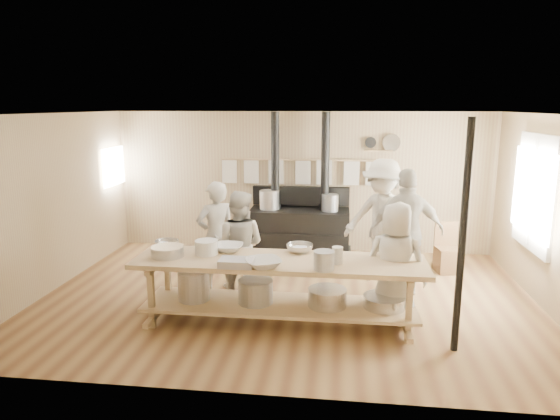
{
  "coord_description": "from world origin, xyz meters",
  "views": [
    {
      "loc": [
        0.73,
        -6.74,
        2.72
      ],
      "look_at": [
        -0.12,
        0.2,
        1.24
      ],
      "focal_mm": 32.0,
      "sensor_mm": 36.0,
      "label": 1
    }
  ],
  "objects": [
    {
      "name": "ground",
      "position": [
        0.0,
        0.0,
        0.0
      ],
      "size": [
        7.0,
        7.0,
        0.0
      ],
      "primitive_type": "plane",
      "color": "brown",
      "rests_on": "ground"
    },
    {
      "name": "room_shell",
      "position": [
        0.0,
        0.0,
        1.62
      ],
      "size": [
        7.0,
        7.0,
        7.0
      ],
      "color": "tan",
      "rests_on": "ground"
    },
    {
      "name": "window_right",
      "position": [
        3.47,
        0.6,
        1.5
      ],
      "size": [
        0.09,
        1.5,
        1.65
      ],
      "color": "beige",
      "rests_on": "ground"
    },
    {
      "name": "left_opening",
      "position": [
        -3.45,
        2.0,
        1.6
      ],
      "size": [
        0.0,
        0.9,
        0.9
      ],
      "color": "white",
      "rests_on": "ground"
    },
    {
      "name": "stove",
      "position": [
        -0.01,
        2.12,
        0.52
      ],
      "size": [
        1.9,
        0.75,
        2.6
      ],
      "color": "black",
      "rests_on": "ground"
    },
    {
      "name": "towel_rail",
      "position": [
        0.0,
        2.4,
        1.56
      ],
      "size": [
        3.0,
        0.04,
        0.47
      ],
      "color": "tan",
      "rests_on": "ground"
    },
    {
      "name": "back_wall_shelf",
      "position": [
        1.46,
        2.43,
        2.0
      ],
      "size": [
        0.63,
        0.14,
        0.32
      ],
      "color": "tan",
      "rests_on": "ground"
    },
    {
      "name": "prep_table",
      "position": [
        -0.01,
        -0.9,
        0.52
      ],
      "size": [
        3.6,
        0.9,
        0.85
      ],
      "color": "tan",
      "rests_on": "ground"
    },
    {
      "name": "support_post",
      "position": [
        2.05,
        -1.35,
        1.3
      ],
      "size": [
        0.08,
        0.08,
        2.6
      ],
      "primitive_type": "cylinder",
      "color": "black",
      "rests_on": "ground"
    },
    {
      "name": "cook_far_left",
      "position": [
        -1.07,
        0.18,
        0.82
      ],
      "size": [
        0.72,
        0.67,
        1.64
      ],
      "primitive_type": "imported",
      "rotation": [
        0.0,
        0.0,
        3.77
      ],
      "color": "#B6AFA1",
      "rests_on": "ground"
    },
    {
      "name": "cook_left",
      "position": [
        -0.67,
        -0.1,
        0.78
      ],
      "size": [
        0.82,
        0.67,
        1.56
      ],
      "primitive_type": "imported",
      "rotation": [
        0.0,
        0.0,
        3.03
      ],
      "color": "#B6AFA1",
      "rests_on": "ground"
    },
    {
      "name": "cook_center",
      "position": [
        1.43,
        -0.69,
        0.78
      ],
      "size": [
        0.87,
        0.68,
        1.56
      ],
      "primitive_type": "imported",
      "rotation": [
        0.0,
        0.0,
        2.87
      ],
      "color": "#B6AFA1",
      "rests_on": "ground"
    },
    {
      "name": "cook_right",
      "position": [
        1.69,
        0.38,
        0.92
      ],
      "size": [
        1.13,
        0.59,
        1.84
      ],
      "primitive_type": "imported",
      "rotation": [
        0.0,
        0.0,
        3.28
      ],
      "color": "#B6AFA1",
      "rests_on": "ground"
    },
    {
      "name": "cook_by_window",
      "position": [
        1.4,
        1.04,
        0.95
      ],
      "size": [
        1.4,
        1.11,
        1.9
      ],
      "primitive_type": "imported",
      "rotation": [
        0.0,
        0.0,
        -0.38
      ],
      "color": "#B6AFA1",
      "rests_on": "ground"
    },
    {
      "name": "chair",
      "position": [
        2.52,
        1.44,
        0.24
      ],
      "size": [
        0.44,
        0.44,
        0.82
      ],
      "rotation": [
        0.0,
        0.0,
        0.17
      ],
      "color": "#513820",
      "rests_on": "ground"
    },
    {
      "name": "bowl_white_a",
      "position": [
        -0.7,
        -0.63,
        0.9
      ],
      "size": [
        0.38,
        0.38,
        0.09
      ],
      "primitive_type": "imported",
      "rotation": [
        0.0,
        0.0,
        0.0
      ],
      "color": "silver",
      "rests_on": "prep_table"
    },
    {
      "name": "bowl_steel_a",
      "position": [
        -1.55,
        -0.57,
        0.9
      ],
      "size": [
        0.44,
        0.44,
        0.1
      ],
      "primitive_type": "imported",
      "rotation": [
        0.0,
        0.0,
        0.55
      ],
      "color": "silver",
      "rests_on": "prep_table"
    },
    {
      "name": "bowl_white_b",
      "position": [
        -0.15,
        -1.23,
        0.9
      ],
      "size": [
        0.55,
        0.55,
        0.1
      ],
      "primitive_type": "imported",
      "rotation": [
        0.0,
        0.0,
        1.99
      ],
      "color": "silver",
      "rests_on": "prep_table"
    },
    {
      "name": "bowl_steel_b",
      "position": [
        0.23,
        -0.57,
        0.9
      ],
      "size": [
        0.45,
        0.45,
        0.11
      ],
      "primitive_type": "imported",
      "rotation": [
        0.0,
        0.0,
        3.55
      ],
      "color": "silver",
      "rests_on": "prep_table"
    },
    {
      "name": "roasting_pan",
      "position": [
        -0.47,
        -1.23,
        0.89
      ],
      "size": [
        0.4,
        0.27,
        0.09
      ],
      "primitive_type": "cube",
      "rotation": [
        0.0,
        0.0,
        0.01
      ],
      "color": "#B2B2B7",
      "rests_on": "prep_table"
    },
    {
      "name": "mixing_bowl_large",
      "position": [
        -1.41,
        -0.95,
        0.92
      ],
      "size": [
        0.42,
        0.42,
        0.13
      ],
      "primitive_type": "cylinder",
      "rotation": [
        0.0,
        0.0,
        -0.02
      ],
      "color": "silver",
      "rests_on": "prep_table"
    },
    {
      "name": "bucket_galv",
      "position": [
        0.56,
        -1.23,
        0.96
      ],
      "size": [
        0.27,
        0.27,
        0.22
      ],
      "primitive_type": "cylinder",
      "rotation": [
        0.0,
        0.0,
        -0.12
      ],
      "color": "gray",
      "rests_on": "prep_table"
    },
    {
      "name": "deep_bowl_enamel",
      "position": [
        -0.94,
        -0.8,
        0.94
      ],
      "size": [
        0.33,
        0.33,
        0.18
      ],
      "primitive_type": "cylinder",
      "rotation": [
        0.0,
        0.0,
        0.15
      ],
      "color": "silver",
      "rests_on": "prep_table"
    },
    {
      "name": "pitcher",
      "position": [
        0.71,
        -0.98,
        0.95
      ],
      "size": [
        0.17,
        0.17,
        0.21
      ],
      "primitive_type": "cylinder",
      "rotation": [
        0.0,
        0.0,
        -0.38
      ],
      "color": "silver",
      "rests_on": "prep_table"
    }
  ]
}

